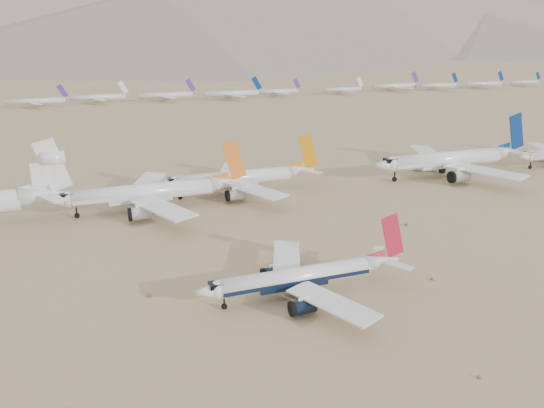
# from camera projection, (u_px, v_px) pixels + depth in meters

# --- Properties ---
(ground) EXTENTS (7000.00, 7000.00, 0.00)m
(ground) POSITION_uv_depth(u_px,v_px,m) (327.00, 304.00, 97.50)
(ground) COLOR #977E58
(ground) RESTS_ON ground
(main_airliner) EXTENTS (40.08, 39.14, 14.14)m
(main_airliner) POSITION_uv_depth(u_px,v_px,m) (305.00, 276.00, 99.76)
(main_airliner) COLOR white
(main_airliner) RESTS_ON ground
(row2_navy_widebody) EXTENTS (58.53, 57.24, 20.82)m
(row2_navy_widebody) POSITION_uv_depth(u_px,v_px,m) (452.00, 159.00, 185.12)
(row2_navy_widebody) COLOR white
(row2_navy_widebody) RESTS_ON ground
(row2_gold_tail) EXTENTS (48.89, 47.82, 17.41)m
(row2_gold_tail) POSITION_uv_depth(u_px,v_px,m) (241.00, 178.00, 164.71)
(row2_gold_tail) COLOR white
(row2_gold_tail) RESTS_ON ground
(row2_orange_tail) EXTENTS (51.78, 50.65, 18.47)m
(row2_orange_tail) POSITION_uv_depth(u_px,v_px,m) (152.00, 192.00, 148.55)
(row2_orange_tail) COLOR white
(row2_orange_tail) RESTS_ON ground
(distant_storage_row) EXTENTS (664.63, 58.68, 14.84)m
(distant_storage_row) POSITION_uv_depth(u_px,v_px,m) (188.00, 95.00, 400.24)
(distant_storage_row) COLOR silver
(distant_storage_row) RESTS_ON ground
(foothills) EXTENTS (4637.50, 1395.00, 155.00)m
(foothills) POSITION_uv_depth(u_px,v_px,m) (323.00, 26.00, 1234.53)
(foothills) COLOR slate
(foothills) RESTS_ON ground
(desert_scrub) EXTENTS (261.14, 121.67, 0.63)m
(desert_scrub) POSITION_uv_depth(u_px,v_px,m) (437.00, 396.00, 72.10)
(desert_scrub) COLOR brown
(desert_scrub) RESTS_ON ground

